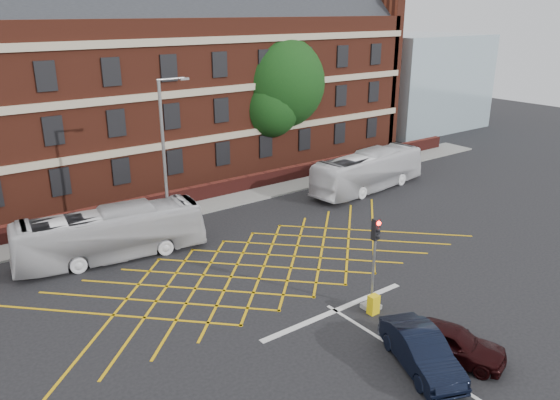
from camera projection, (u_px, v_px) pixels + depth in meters
ground at (287, 281)px, 26.70m from camera, size 120.00×120.00×0.00m
victorian_building at (112, 76)px, 40.89m from camera, size 51.00×12.17×20.40m
boundary_wall at (169, 200)px, 36.36m from camera, size 56.00×0.50×1.10m
far_pavement at (176, 211)px, 35.76m from camera, size 60.00×3.00×0.12m
glass_block at (417, 82)px, 60.10m from camera, size 14.00×10.00×10.00m
box_junction_hatching at (264, 266)px, 28.21m from camera, size 8.22×8.22×0.02m
stop_line at (335, 311)px, 24.05m from camera, size 8.00×0.30×0.02m
centre_line at (460, 388)px, 19.13m from camera, size 0.15×14.00×0.02m
bus_left at (111, 234)px, 28.74m from camera, size 10.07×3.68×2.74m
bus_right at (368, 171)px, 39.74m from camera, size 10.33×3.42×2.82m
car_navy at (421, 351)px, 20.03m from camera, size 3.05×4.59×1.43m
car_maroon at (450, 342)px, 20.60m from camera, size 3.21×4.44×1.41m
deciduous_tree at (278, 89)px, 44.81m from camera, size 7.86×7.71×10.75m
traffic_light_near at (373, 273)px, 23.68m from camera, size 0.70×0.70×4.27m
street_lamp at (167, 186)px, 30.65m from camera, size 2.25×1.00×9.12m
utility_cabinet at (373, 304)px, 23.72m from camera, size 0.46×0.36×0.87m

